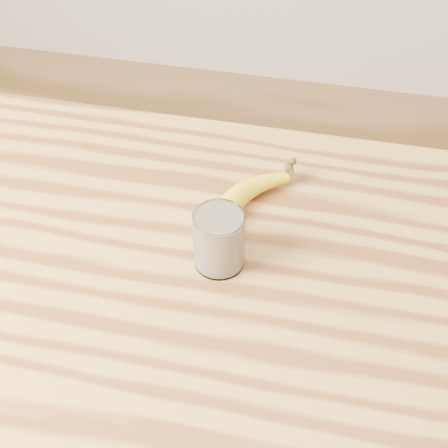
# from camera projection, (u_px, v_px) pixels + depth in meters

# --- Properties ---
(table) EXTENTS (1.20, 0.80, 0.90)m
(table) POSITION_uv_depth(u_px,v_px,m) (228.00, 335.00, 1.02)
(table) COLOR #B4833F
(table) RESTS_ON ground
(smoothie_glass) EXTENTS (0.08, 0.08, 0.10)m
(smoothie_glass) POSITION_uv_depth(u_px,v_px,m) (219.00, 240.00, 0.93)
(smoothie_glass) COLOR white
(smoothie_glass) RESTS_ON table
(banana) EXTENTS (0.20, 0.34, 0.04)m
(banana) POSITION_uv_depth(u_px,v_px,m) (228.00, 206.00, 1.02)
(banana) COLOR gold
(banana) RESTS_ON table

